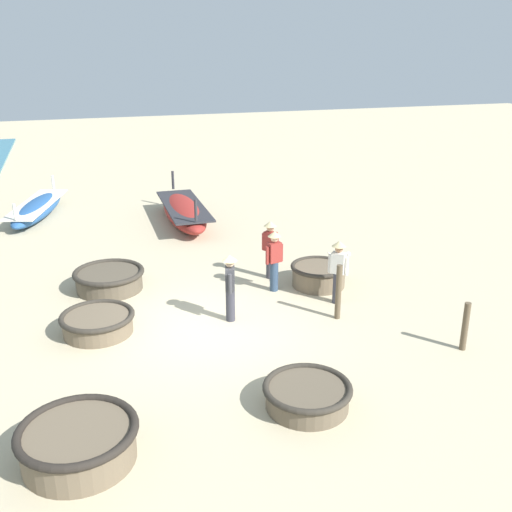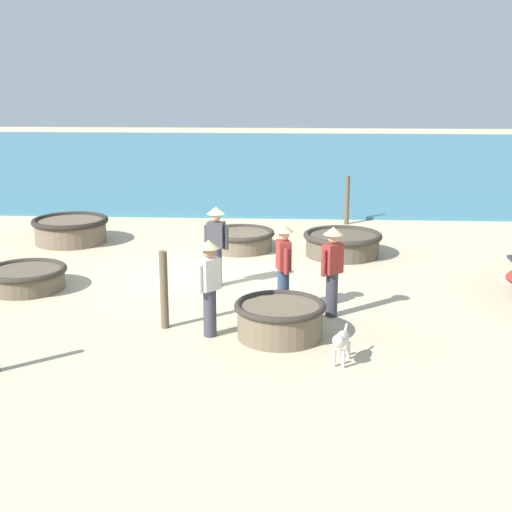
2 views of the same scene
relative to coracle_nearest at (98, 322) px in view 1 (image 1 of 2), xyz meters
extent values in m
plane|color=#C6B793|center=(2.53, -0.48, -0.27)|extent=(80.00, 80.00, 0.00)
cylinder|color=brown|center=(0.00, 0.00, -0.05)|extent=(1.58, 1.58, 0.43)
torus|color=#332D26|center=(0.00, 0.00, 0.16)|extent=(1.70, 1.70, 0.13)
cylinder|color=brown|center=(5.92, 1.12, 0.01)|extent=(1.43, 1.43, 0.55)
torus|color=#332D26|center=(5.92, 1.12, 0.28)|extent=(1.55, 1.55, 0.11)
cylinder|color=brown|center=(3.53, -4.12, -0.07)|extent=(1.54, 1.54, 0.40)
torus|color=#332D26|center=(3.53, -4.12, 0.13)|extent=(1.66, 1.66, 0.12)
cylinder|color=brown|center=(0.43, 2.50, -0.02)|extent=(1.75, 1.75, 0.49)
torus|color=#332D26|center=(0.43, 2.50, 0.22)|extent=(1.89, 1.89, 0.14)
cylinder|color=brown|center=(-0.51, -4.46, 0.02)|extent=(1.81, 1.81, 0.57)
torus|color=#28231E|center=(-0.51, -4.46, 0.31)|extent=(1.95, 1.95, 0.14)
ellipsoid|color=#285693|center=(-1.69, 10.34, 0.04)|extent=(2.31, 4.86, 0.61)
cube|color=silver|center=(-1.69, 10.34, 0.23)|extent=(2.25, 4.51, 0.06)
cylinder|color=silver|center=(-1.11, 12.44, 0.56)|extent=(0.10, 0.10, 0.55)
cylinder|color=silver|center=(-2.28, 8.23, 0.56)|extent=(0.10, 0.10, 0.55)
ellipsoid|color=maroon|center=(3.47, 7.97, 0.13)|extent=(1.30, 4.91, 0.79)
cube|color=#2D2D33|center=(3.47, 7.97, 0.38)|extent=(1.36, 4.52, 0.06)
cylinder|color=#2D2D33|center=(3.46, 10.22, 0.83)|extent=(0.10, 0.10, 0.71)
cylinder|color=#2D2D33|center=(3.47, 5.71, 0.83)|extent=(0.10, 0.10, 0.71)
cylinder|color=#383842|center=(5.93, -0.06, 0.14)|extent=(0.22, 0.22, 0.82)
cube|color=silver|center=(5.93, -0.06, 0.82)|extent=(0.40, 0.39, 0.54)
sphere|color=#A37556|center=(5.93, -0.06, 1.20)|extent=(0.20, 0.20, 0.20)
cylinder|color=silver|center=(5.77, 0.09, 0.77)|extent=(0.09, 0.09, 0.48)
cylinder|color=silver|center=(6.10, -0.20, 0.77)|extent=(0.09, 0.09, 0.48)
cone|color=#D1BC84|center=(5.93, -0.06, 1.33)|extent=(0.36, 0.36, 0.14)
cylinder|color=#383842|center=(4.82, 2.03, 0.14)|extent=(0.22, 0.22, 0.82)
cube|color=maroon|center=(4.82, 2.03, 0.82)|extent=(0.39, 0.40, 0.54)
sphere|color=tan|center=(4.82, 2.03, 1.20)|extent=(0.20, 0.20, 0.20)
cylinder|color=maroon|center=(4.97, 1.87, 0.77)|extent=(0.09, 0.09, 0.48)
cylinder|color=maroon|center=(4.68, 2.20, 0.77)|extent=(0.09, 0.09, 0.48)
cone|color=#D1BC84|center=(4.82, 2.03, 1.33)|extent=(0.36, 0.36, 0.14)
cylinder|color=#2D425B|center=(4.65, 1.15, 0.14)|extent=(0.22, 0.22, 0.82)
cube|color=maroon|center=(4.65, 1.15, 0.82)|extent=(0.38, 0.30, 0.54)
sphere|color=#DBB28E|center=(4.65, 1.15, 1.20)|extent=(0.20, 0.20, 0.20)
cylinder|color=maroon|center=(4.86, 1.21, 0.77)|extent=(0.09, 0.09, 0.48)
cylinder|color=maroon|center=(4.44, 1.10, 0.77)|extent=(0.09, 0.09, 0.48)
cone|color=#D1BC84|center=(4.65, 1.15, 1.33)|extent=(0.36, 0.36, 0.14)
cylinder|color=#383842|center=(3.08, -0.26, 0.14)|extent=(0.22, 0.22, 0.82)
cube|color=#3D3D42|center=(3.08, -0.26, 0.82)|extent=(0.30, 0.38, 0.54)
sphere|color=#DBB28E|center=(3.08, -0.26, 1.20)|extent=(0.20, 0.20, 0.20)
cylinder|color=#3D3D42|center=(3.03, -0.47, 0.77)|extent=(0.09, 0.09, 0.48)
cylinder|color=#3D3D42|center=(3.14, -0.04, 0.77)|extent=(0.09, 0.09, 0.48)
cone|color=#D1BC84|center=(3.08, -0.26, 1.33)|extent=(0.36, 0.36, 0.14)
ellipsoid|color=beige|center=(6.96, 2.09, 0.12)|extent=(0.56, 0.34, 0.22)
sphere|color=beige|center=(7.20, 2.02, 0.19)|extent=(0.18, 0.18, 0.18)
cylinder|color=beige|center=(6.72, 2.16, 0.18)|extent=(0.21, 0.10, 0.16)
cylinder|color=beige|center=(7.16, 2.11, -0.13)|extent=(0.06, 0.06, 0.28)
cylinder|color=beige|center=(7.12, 1.97, -0.13)|extent=(0.06, 0.06, 0.28)
cylinder|color=beige|center=(6.81, 2.21, -0.13)|extent=(0.06, 0.06, 0.28)
cylinder|color=beige|center=(6.77, 2.07, -0.13)|extent=(0.06, 0.06, 0.28)
cylinder|color=brown|center=(5.59, -0.89, 0.42)|extent=(0.14, 0.14, 1.38)
cylinder|color=brown|center=(7.57, -3.10, 0.29)|extent=(0.14, 0.14, 1.11)
camera|label=1|loc=(-0.08, -12.86, 6.17)|focal=42.00mm
camera|label=2|loc=(17.20, 1.35, 4.12)|focal=50.00mm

